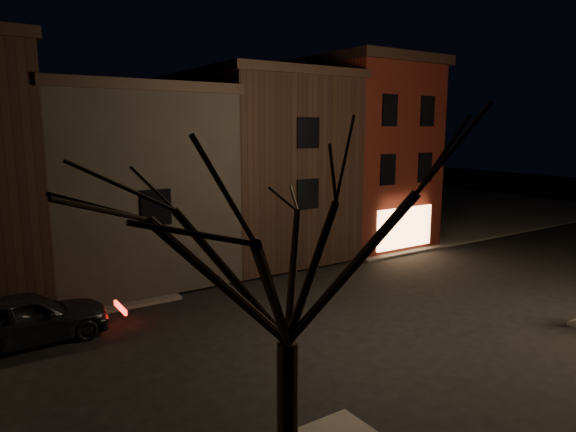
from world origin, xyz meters
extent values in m
plane|color=black|center=(0.00, 0.00, 0.00)|extent=(120.00, 120.00, 0.00)
cube|color=#2D2B28|center=(20.00, 20.00, 0.06)|extent=(30.00, 30.00, 0.12)
cube|color=#49130D|center=(8.00, 9.50, 5.12)|extent=(6.00, 8.00, 10.00)
cube|color=black|center=(8.00, 9.50, 10.37)|extent=(6.50, 8.50, 0.50)
cube|color=#FFAF72|center=(8.00, 5.45, 1.42)|extent=(4.00, 0.12, 2.20)
cube|color=black|center=(1.50, 10.50, 4.62)|extent=(7.00, 10.00, 9.00)
cube|color=black|center=(1.50, 10.50, 9.32)|extent=(7.30, 10.30, 0.40)
cube|color=black|center=(-5.75, 10.50, 4.12)|extent=(7.50, 10.00, 8.00)
cube|color=black|center=(-5.75, 10.50, 8.32)|extent=(7.80, 10.30, 0.40)
cylinder|color=black|center=(-8.00, -7.00, 1.69)|extent=(0.36, 0.36, 3.15)
imported|color=black|center=(-10.73, 3.71, 0.84)|extent=(5.03, 2.21, 1.68)
camera|label=1|loc=(-12.43, -13.60, 6.74)|focal=32.00mm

